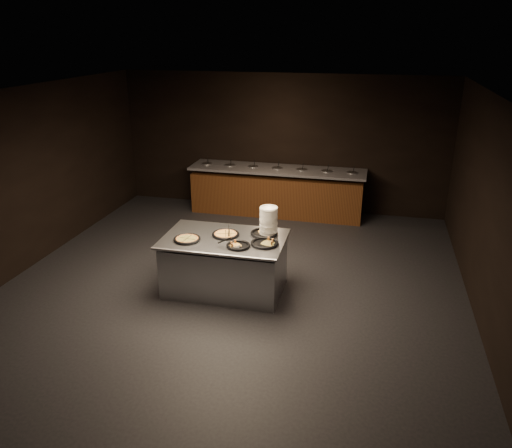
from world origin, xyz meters
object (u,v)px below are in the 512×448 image
object	(u,v)px
serving_counter	(225,265)
pan_cheese_whole	(226,234)
plate_stack	(269,221)
pan_veggie_whole	(187,239)

from	to	relation	value
serving_counter	pan_cheese_whole	distance (m)	0.47
serving_counter	plate_stack	distance (m)	0.94
pan_veggie_whole	pan_cheese_whole	world-z (taller)	same
serving_counter	pan_cheese_whole	world-z (taller)	pan_cheese_whole
serving_counter	pan_cheese_whole	size ratio (longest dim) A/B	4.47
plate_stack	pan_veggie_whole	bearing A→B (deg)	-155.69
serving_counter	pan_cheese_whole	bearing A→B (deg)	91.28
serving_counter	plate_stack	world-z (taller)	plate_stack
plate_stack	pan_cheese_whole	distance (m)	0.67
pan_cheese_whole	pan_veggie_whole	bearing A→B (deg)	-148.06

